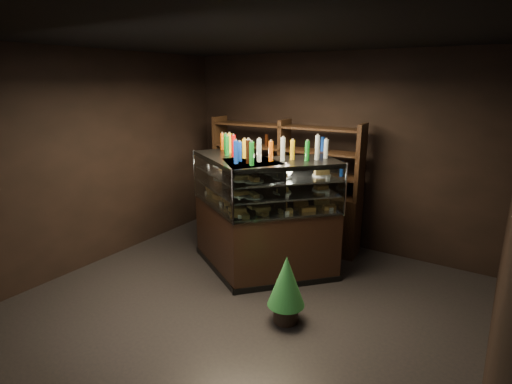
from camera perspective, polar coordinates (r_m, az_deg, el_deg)
ground at (r=4.89m, az=-2.37°, el=-16.21°), size 5.00×5.00×0.00m
room_shell at (r=4.20m, az=-2.67°, el=6.91°), size 5.02×5.02×3.01m
display_case at (r=5.49m, az=0.33°, el=-6.21°), size 2.25×1.58×1.61m
food_display at (r=5.28m, az=0.32°, el=0.51°), size 1.82×1.08×0.49m
bottles_top at (r=5.17m, az=0.37°, el=6.32°), size 1.64×0.94×0.30m
potted_conifer at (r=4.42m, az=4.37°, el=-12.43°), size 0.41×0.41×0.88m
back_shelving at (r=6.50m, az=3.89°, el=-2.05°), size 2.50×0.57×2.00m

